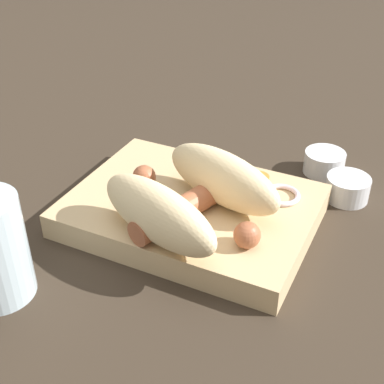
# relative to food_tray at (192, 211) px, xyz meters

# --- Properties ---
(ground_plane) EXTENTS (3.00, 3.00, 0.00)m
(ground_plane) POSITION_rel_food_tray_xyz_m (0.00, 0.00, -0.01)
(ground_plane) COLOR #33281E
(food_tray) EXTENTS (0.26, 0.19, 0.03)m
(food_tray) POSITION_rel_food_tray_xyz_m (0.00, 0.00, 0.00)
(food_tray) COLOR tan
(food_tray) RESTS_ON ground_plane
(bread_roll) EXTENTS (0.18, 0.18, 0.06)m
(bread_roll) POSITION_rel_food_tray_xyz_m (-0.02, 0.03, 0.04)
(bread_roll) COLOR beige
(bread_roll) RESTS_ON food_tray
(sausage) EXTENTS (0.17, 0.15, 0.03)m
(sausage) POSITION_rel_food_tray_xyz_m (-0.01, 0.02, 0.03)
(sausage) COLOR #9E5638
(sausage) RESTS_ON food_tray
(pickled_veggies) EXTENTS (0.07, 0.06, 0.01)m
(pickled_veggies) POSITION_rel_food_tray_xyz_m (-0.07, -0.05, 0.02)
(pickled_veggies) COLOR #F99E4C
(pickled_veggies) RESTS_ON food_tray
(condiment_cup_near) EXTENTS (0.05, 0.05, 0.03)m
(condiment_cup_near) POSITION_rel_food_tray_xyz_m (-0.14, -0.12, -0.00)
(condiment_cup_near) COLOR silver
(condiment_cup_near) RESTS_ON ground_plane
(condiment_cup_far) EXTENTS (0.05, 0.05, 0.03)m
(condiment_cup_far) POSITION_rel_food_tray_xyz_m (-0.10, -0.17, -0.00)
(condiment_cup_far) COLOR silver
(condiment_cup_far) RESTS_ON ground_plane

